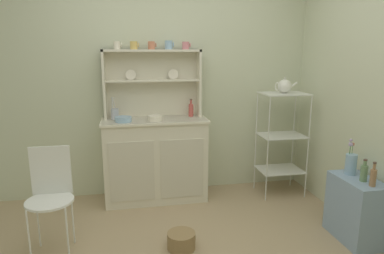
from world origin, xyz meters
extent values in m
cube|color=beige|center=(0.00, 1.62, 1.25)|extent=(3.84, 0.05, 2.50)
cube|color=silver|center=(-0.15, 1.37, 0.44)|extent=(1.06, 0.42, 0.88)
cube|color=beige|center=(-0.40, 1.16, 0.40)|extent=(0.45, 0.01, 0.62)
cube|color=beige|center=(0.11, 1.16, 0.40)|extent=(0.45, 0.01, 0.62)
cube|color=#EEE6CE|center=(-0.15, 1.37, 0.87)|extent=(1.09, 0.45, 0.02)
cube|color=beige|center=(-0.15, 1.57, 1.24)|extent=(1.02, 0.02, 0.71)
cube|color=silver|center=(-0.64, 1.49, 1.24)|extent=(0.02, 0.18, 0.71)
cube|color=silver|center=(0.35, 1.49, 1.24)|extent=(0.02, 0.18, 0.71)
cube|color=silver|center=(-0.15, 1.49, 1.27)|extent=(0.98, 0.16, 0.02)
cube|color=silver|center=(-0.15, 1.49, 1.58)|extent=(1.02, 0.18, 0.02)
cylinder|color=silver|center=(-0.37, 1.53, 1.33)|extent=(0.11, 0.03, 0.11)
cylinder|color=silver|center=(0.08, 1.53, 1.33)|extent=(0.11, 0.03, 0.11)
cylinder|color=silver|center=(1.01, 1.09, 0.57)|extent=(0.01, 0.01, 1.14)
cylinder|color=silver|center=(1.47, 1.09, 0.57)|extent=(0.01, 0.01, 1.14)
cylinder|color=silver|center=(1.01, 1.43, 0.57)|extent=(0.01, 0.01, 1.14)
cylinder|color=silver|center=(1.47, 1.43, 0.57)|extent=(0.01, 0.01, 1.14)
cube|color=silver|center=(1.24, 1.26, 1.13)|extent=(0.48, 0.36, 0.01)
cube|color=silver|center=(1.24, 1.26, 0.67)|extent=(0.48, 0.36, 0.01)
cube|color=silver|center=(1.24, 1.26, 0.28)|extent=(0.48, 0.36, 0.01)
cube|color=#849EBC|center=(1.44, 0.23, 0.27)|extent=(0.28, 0.48, 0.54)
cylinder|color=white|center=(-1.17, 0.34, 0.23)|extent=(0.01, 0.01, 0.45)
cylinder|color=white|center=(-0.90, 0.34, 0.23)|extent=(0.01, 0.01, 0.45)
cylinder|color=white|center=(-1.17, 0.61, 0.23)|extent=(0.01, 0.01, 0.45)
cylinder|color=white|center=(-0.90, 0.61, 0.23)|extent=(0.01, 0.01, 0.45)
cylinder|color=white|center=(-1.03, 0.47, 0.45)|extent=(0.36, 0.36, 0.02)
cube|color=white|center=(-1.03, 0.61, 0.65)|extent=(0.31, 0.02, 0.40)
cylinder|color=#93754C|center=(-0.03, 0.36, 0.07)|extent=(0.23, 0.23, 0.14)
cylinder|color=silver|center=(-0.50, 1.49, 1.63)|extent=(0.07, 0.07, 0.08)
torus|color=silver|center=(-0.45, 1.49, 1.64)|extent=(0.01, 0.05, 0.05)
cylinder|color=#DBB760|center=(-0.33, 1.49, 1.63)|extent=(0.07, 0.07, 0.08)
torus|color=#DBB760|center=(-0.28, 1.49, 1.64)|extent=(0.01, 0.05, 0.05)
cylinder|color=#C67556|center=(-0.15, 1.49, 1.63)|extent=(0.07, 0.07, 0.08)
torus|color=#C67556|center=(-0.10, 1.49, 1.64)|extent=(0.01, 0.05, 0.05)
cylinder|color=#8EB2D1|center=(0.03, 1.49, 1.64)|extent=(0.08, 0.08, 0.09)
torus|color=#8EB2D1|center=(0.08, 1.49, 1.64)|extent=(0.01, 0.05, 0.05)
cylinder|color=#D17A84|center=(0.21, 1.49, 1.63)|extent=(0.07, 0.07, 0.08)
torus|color=#D17A84|center=(0.25, 1.49, 1.64)|extent=(0.01, 0.05, 0.05)
cylinder|color=#8EB2D1|center=(-0.46, 1.29, 0.91)|extent=(0.17, 0.17, 0.05)
cylinder|color=silver|center=(-0.15, 1.29, 0.91)|extent=(0.14, 0.14, 0.05)
cylinder|color=#B74C47|center=(0.26, 1.45, 0.95)|extent=(0.05, 0.05, 0.13)
cylinder|color=#B74C47|center=(0.26, 1.45, 1.04)|extent=(0.02, 0.02, 0.05)
cylinder|color=#4C382D|center=(0.26, 1.45, 1.07)|extent=(0.03, 0.03, 0.01)
cylinder|color=#B2B7C6|center=(-0.55, 1.45, 0.94)|extent=(0.08, 0.08, 0.11)
cylinder|color=silver|center=(-0.57, 1.46, 1.02)|extent=(0.02, 0.03, 0.17)
ellipsoid|color=silver|center=(-0.57, 1.46, 1.11)|extent=(0.02, 0.01, 0.01)
cylinder|color=silver|center=(-0.54, 1.42, 1.02)|extent=(0.04, 0.01, 0.17)
ellipsoid|color=silver|center=(-0.54, 1.42, 1.11)|extent=(0.02, 0.01, 0.01)
cylinder|color=silver|center=(-0.57, 1.45, 1.02)|extent=(0.01, 0.03, 0.17)
ellipsoid|color=silver|center=(-0.57, 1.45, 1.11)|extent=(0.02, 0.01, 0.01)
sphere|color=white|center=(1.24, 1.26, 1.21)|extent=(0.15, 0.15, 0.15)
sphere|color=silver|center=(1.24, 1.26, 1.30)|extent=(0.02, 0.02, 0.02)
cylinder|color=white|center=(1.34, 1.26, 1.22)|extent=(0.09, 0.02, 0.07)
torus|color=white|center=(1.15, 1.26, 1.21)|extent=(0.01, 0.09, 0.09)
cylinder|color=#8EB2D1|center=(1.44, 0.35, 0.63)|extent=(0.09, 0.09, 0.18)
cylinder|color=#4C844C|center=(1.42, 0.36, 0.77)|extent=(0.00, 0.01, 0.14)
sphere|color=#B79ECC|center=(1.42, 0.36, 0.84)|extent=(0.03, 0.03, 0.03)
cylinder|color=#4C844C|center=(1.45, 0.36, 0.75)|extent=(0.00, 0.01, 0.11)
sphere|color=#C67556|center=(1.45, 0.36, 0.81)|extent=(0.03, 0.03, 0.03)
cylinder|color=#4C844C|center=(1.43, 0.36, 0.75)|extent=(0.00, 0.01, 0.10)
sphere|color=#B79ECC|center=(1.43, 0.36, 0.80)|extent=(0.04, 0.04, 0.04)
cylinder|color=#6B8C60|center=(1.44, 0.18, 0.61)|extent=(0.06, 0.06, 0.13)
cylinder|color=#6B8C60|center=(1.44, 0.18, 0.70)|extent=(0.03, 0.03, 0.04)
cylinder|color=#4C382D|center=(1.44, 0.18, 0.72)|extent=(0.03, 0.03, 0.01)
cylinder|color=#99704C|center=(1.44, 0.07, 0.61)|extent=(0.05, 0.05, 0.14)
cylinder|color=#99704C|center=(1.44, 0.07, 0.70)|extent=(0.02, 0.02, 0.05)
cylinder|color=#4C382D|center=(1.44, 0.07, 0.73)|extent=(0.03, 0.03, 0.01)
camera|label=1|loc=(-0.42, -2.11, 1.57)|focal=31.79mm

